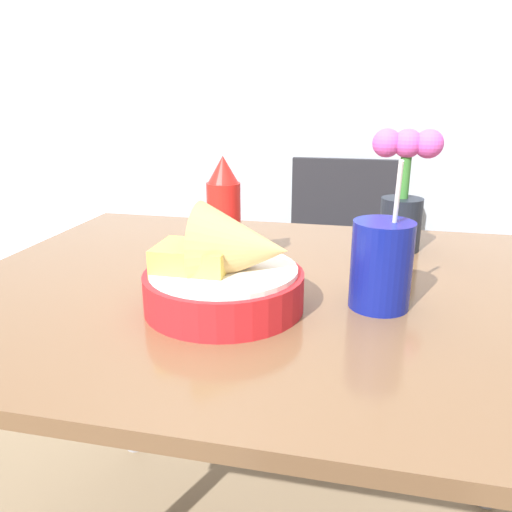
# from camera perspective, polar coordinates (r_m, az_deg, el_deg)

# --- Properties ---
(wall_window) EXTENTS (7.00, 0.06, 2.60)m
(wall_window) POSITION_cam_1_polar(r_m,az_deg,el_deg) (2.10, 9.47, 24.57)
(wall_window) COLOR #9EA8B7
(wall_window) RESTS_ON ground_plane
(dining_table) EXTENTS (1.14, 0.86, 0.73)m
(dining_table) POSITION_cam_1_polar(r_m,az_deg,el_deg) (0.92, 2.47, -8.73)
(dining_table) COLOR brown
(dining_table) RESTS_ON ground_plane
(chair_far_window) EXTENTS (0.40, 0.40, 0.84)m
(chair_far_window) POSITION_cam_1_polar(r_m,az_deg,el_deg) (1.80, 9.90, -0.27)
(chair_far_window) COLOR black
(chair_far_window) RESTS_ON ground_plane
(food_basket) EXTENTS (0.25, 0.25, 0.17)m
(food_basket) POSITION_cam_1_polar(r_m,az_deg,el_deg) (0.77, -3.12, -1.82)
(food_basket) COLOR red
(food_basket) RESTS_ON dining_table
(ketchup_bottle) EXTENTS (0.06, 0.06, 0.21)m
(ketchup_bottle) POSITION_cam_1_polar(r_m,az_deg,el_deg) (0.94, -3.70, 4.73)
(ketchup_bottle) COLOR red
(ketchup_bottle) RESTS_ON dining_table
(drink_cup) EXTENTS (0.09, 0.09, 0.23)m
(drink_cup) POSITION_cam_1_polar(r_m,az_deg,el_deg) (0.79, 14.10, -1.29)
(drink_cup) COLOR navy
(drink_cup) RESTS_ON dining_table
(flower_vase) EXTENTS (0.14, 0.09, 0.25)m
(flower_vase) POSITION_cam_1_polar(r_m,az_deg,el_deg) (1.09, 16.48, 7.13)
(flower_vase) COLOR black
(flower_vase) RESTS_ON dining_table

